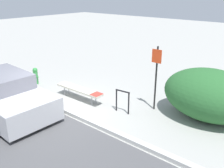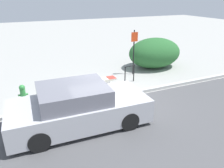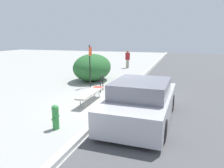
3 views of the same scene
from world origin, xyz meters
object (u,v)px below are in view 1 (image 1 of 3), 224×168
(bike_rack, at_px, (122,99))
(parked_car_near, at_px, (3,95))
(bench, at_px, (80,90))
(fire_hydrant, at_px, (36,75))
(sign_post, at_px, (156,73))

(bike_rack, bearing_deg, parked_car_near, -140.94)
(bench, xyz_separation_m, bike_rack, (1.94, 0.22, 0.08))
(bench, bearing_deg, fire_hydrant, -179.23)
(sign_post, bearing_deg, fire_hydrant, -167.41)
(bike_rack, xyz_separation_m, sign_post, (0.72, 0.93, 0.88))
(fire_hydrant, height_order, parked_car_near, parked_car_near)
(bench, relative_size, fire_hydrant, 2.85)
(bench, xyz_separation_m, fire_hydrant, (-2.83, -0.08, -0.01))
(bike_rack, distance_m, parked_car_near, 4.17)
(fire_hydrant, xyz_separation_m, parked_car_near, (1.54, -2.33, 0.23))
(bench, distance_m, sign_post, 3.05)
(bike_rack, bearing_deg, bench, -173.66)
(sign_post, distance_m, fire_hydrant, 5.71)
(bike_rack, distance_m, fire_hydrant, 4.78)
(bike_rack, height_order, fire_hydrant, bike_rack)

